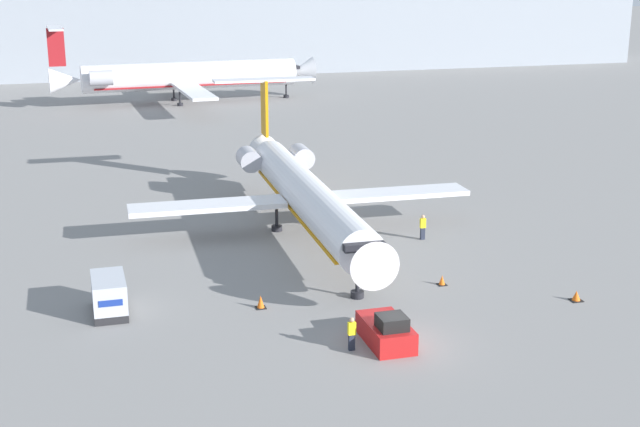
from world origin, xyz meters
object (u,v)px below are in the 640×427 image
(airplane_main, at_px, (304,192))
(traffic_cone_right, at_px, (442,280))
(worker_by_wing, at_px, (423,227))
(traffic_cone_left, at_px, (261,302))
(traffic_cone_mid, at_px, (576,296))
(luggage_cart, at_px, (109,295))
(worker_near_tug, at_px, (352,333))
(airplane_parked_far_left, at_px, (184,76))
(pushback_tug, at_px, (386,331))

(airplane_main, distance_m, traffic_cone_right, 14.27)
(traffic_cone_right, bearing_deg, worker_by_wing, 75.15)
(traffic_cone_left, xyz_separation_m, traffic_cone_mid, (18.10, -3.97, -0.08))
(luggage_cart, height_order, traffic_cone_left, luggage_cart)
(worker_near_tug, xyz_separation_m, traffic_cone_left, (-3.27, 6.90, -0.58))
(luggage_cart, height_order, airplane_parked_far_left, airplane_parked_far_left)
(pushback_tug, bearing_deg, traffic_cone_right, 48.90)
(worker_by_wing, height_order, traffic_cone_mid, worker_by_wing)
(traffic_cone_right, bearing_deg, luggage_cart, 177.21)
(airplane_main, bearing_deg, traffic_cone_mid, -55.89)
(traffic_cone_left, height_order, traffic_cone_mid, traffic_cone_left)
(airplane_parked_far_left, bearing_deg, worker_by_wing, -83.42)
(traffic_cone_right, bearing_deg, traffic_cone_mid, -35.17)
(airplane_main, distance_m, traffic_cone_mid, 21.37)
(pushback_tug, bearing_deg, airplane_main, 87.29)
(worker_by_wing, relative_size, traffic_cone_right, 2.93)
(luggage_cart, bearing_deg, worker_by_wing, 19.70)
(airplane_main, height_order, airplane_parked_far_left, airplane_parked_far_left)
(worker_near_tug, bearing_deg, airplane_parked_far_left, 88.09)
(airplane_main, xyz_separation_m, pushback_tug, (-0.95, -20.15, -2.40))
(airplane_main, xyz_separation_m, luggage_cart, (-14.60, -11.96, -2.03))
(worker_near_tug, bearing_deg, luggage_cart, 143.87)
(airplane_main, bearing_deg, luggage_cart, -140.68)
(traffic_cone_right, height_order, airplane_parked_far_left, airplane_parked_far_left)
(airplane_main, relative_size, traffic_cone_left, 42.70)
(pushback_tug, relative_size, worker_near_tug, 2.25)
(traffic_cone_right, bearing_deg, airplane_main, 112.44)
(worker_by_wing, xyz_separation_m, traffic_cone_mid, (4.16, -13.57, -0.68))
(worker_near_tug, height_order, traffic_cone_right, worker_near_tug)
(pushback_tug, relative_size, traffic_cone_left, 5.28)
(luggage_cart, bearing_deg, airplane_parked_far_left, 79.22)
(worker_near_tug, relative_size, traffic_cone_right, 2.88)
(worker_by_wing, height_order, airplane_parked_far_left, airplane_parked_far_left)
(pushback_tug, xyz_separation_m, traffic_cone_mid, (12.84, 2.61, -0.41))
(pushback_tug, distance_m, luggage_cart, 15.92)
(traffic_cone_mid, bearing_deg, traffic_cone_right, 144.83)
(pushback_tug, bearing_deg, traffic_cone_mid, 11.49)
(airplane_main, bearing_deg, pushback_tug, -92.71)
(worker_by_wing, bearing_deg, luggage_cart, -160.30)
(airplane_main, xyz_separation_m, worker_by_wing, (7.72, -3.97, -2.13))
(luggage_cart, distance_m, worker_near_tug, 14.43)
(luggage_cart, distance_m, traffic_cone_mid, 27.08)
(luggage_cart, xyz_separation_m, airplane_parked_far_left, (14.48, 76.03, 2.72))
(pushback_tug, distance_m, traffic_cone_mid, 13.11)
(worker_by_wing, height_order, traffic_cone_left, worker_by_wing)
(worker_by_wing, height_order, traffic_cone_right, worker_by_wing)
(luggage_cart, xyz_separation_m, traffic_cone_mid, (26.48, -5.58, -0.78))
(pushback_tug, bearing_deg, airplane_parked_far_left, 89.43)
(luggage_cart, distance_m, worker_by_wing, 23.71)
(worker_near_tug, height_order, traffic_cone_mid, worker_near_tug)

